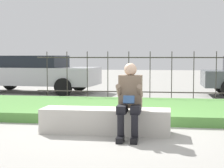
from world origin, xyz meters
TOP-DOWN VIEW (x-y plane):
  - ground_plane at (0.00, 0.00)m, footprint 60.00×60.00m
  - stone_bench at (-0.23, 0.00)m, footprint 2.25×0.57m
  - person_seated_reader at (0.23, -0.32)m, footprint 0.42×0.73m
  - grass_berm at (0.00, 2.31)m, footprint 8.22×3.22m
  - iron_fence at (0.00, 4.52)m, footprint 6.22×0.03m
  - car_parked_left at (-4.12, 6.84)m, footprint 4.81×2.21m

SIDE VIEW (x-z plane):
  - ground_plane at x=0.00m, z-range 0.00..0.00m
  - grass_berm at x=0.00m, z-range 0.00..0.20m
  - stone_bench at x=-0.23m, z-range -0.02..0.40m
  - person_seated_reader at x=0.23m, z-range 0.05..1.28m
  - car_parked_left at x=-4.12m, z-range 0.05..1.41m
  - iron_fence at x=0.00m, z-range 0.04..1.52m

